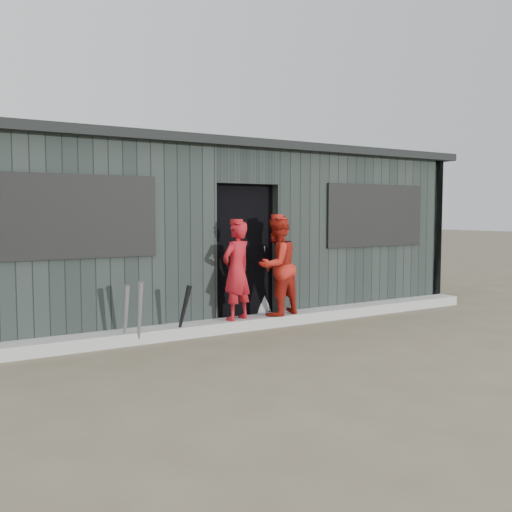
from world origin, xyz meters
TOP-DOWN VIEW (x-y plane):
  - ground at (0.00, 0.00)m, footprint 80.00×80.00m
  - curb at (0.00, 1.82)m, footprint 8.00×0.36m
  - bat_left at (-1.76, 1.59)m, footprint 0.10×0.23m
  - bat_mid at (-1.91, 1.66)m, footprint 0.07×0.21m
  - bat_right at (-1.17, 1.63)m, footprint 0.15×0.31m
  - player_red_left at (-0.32, 1.77)m, footprint 0.57×0.46m
  - player_red_right at (0.34, 1.78)m, footprint 0.80×0.70m
  - player_grey_back at (0.36, 2.30)m, footprint 0.60×0.39m
  - dugout at (-0.00, 3.50)m, footprint 8.30×3.30m

SIDE VIEW (x-z plane):
  - ground at x=0.00m, z-range 0.00..0.00m
  - curb at x=0.00m, z-range 0.00..0.15m
  - bat_right at x=-1.17m, z-range 0.00..0.70m
  - bat_mid at x=-1.91m, z-range 0.00..0.75m
  - bat_left at x=-1.76m, z-range 0.00..0.79m
  - player_grey_back at x=0.36m, z-range 0.00..1.21m
  - player_red_left at x=-0.32m, z-range 0.15..1.49m
  - player_red_right at x=0.34m, z-range 0.15..1.55m
  - dugout at x=0.00m, z-range -0.02..2.60m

